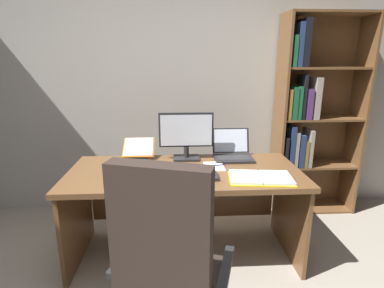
# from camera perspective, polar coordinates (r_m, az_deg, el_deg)

# --- Properties ---
(wall_back) EXTENTS (5.28, 0.12, 2.74)m
(wall_back) POSITION_cam_1_polar(r_m,az_deg,el_deg) (3.21, -2.75, 11.98)
(wall_back) COLOR #B2ADA3
(wall_back) RESTS_ON ground
(desk) EXTENTS (1.78, 0.80, 0.74)m
(desk) POSITION_cam_1_polar(r_m,az_deg,el_deg) (2.51, -1.42, -8.48)
(desk) COLOR brown
(desk) RESTS_ON ground
(bookshelf) EXTENTS (0.84, 0.33, 2.00)m
(bookshelf) POSITION_cam_1_polar(r_m,az_deg,el_deg) (3.31, 20.95, 4.14)
(bookshelf) COLOR brown
(bookshelf) RESTS_ON ground
(office_chair) EXTENTS (0.70, 0.61, 1.14)m
(office_chair) POSITION_cam_1_polar(r_m,az_deg,el_deg) (1.71, -4.37, -23.80)
(office_chair) COLOR #232326
(office_chair) RESTS_ON ground
(monitor) EXTENTS (0.46, 0.16, 0.40)m
(monitor) POSITION_cam_1_polar(r_m,az_deg,el_deg) (2.56, -1.10, 1.44)
(monitor) COLOR #232326
(monitor) RESTS_ON desk
(laptop) EXTENTS (0.33, 0.31, 0.24)m
(laptop) POSITION_cam_1_polar(r_m,az_deg,el_deg) (2.65, 7.60, -1.54)
(laptop) COLOR #232326
(laptop) RESTS_ON desk
(keyboard) EXTENTS (0.42, 0.15, 0.02)m
(keyboard) POSITION_cam_1_polar(r_m,az_deg,el_deg) (2.19, -0.63, -6.14)
(keyboard) COLOR #232326
(keyboard) RESTS_ON desk
(computer_mouse) EXTENTS (0.06, 0.10, 0.04)m
(computer_mouse) POSITION_cam_1_polar(r_m,az_deg,el_deg) (2.20, -8.50, -6.05)
(computer_mouse) COLOR #232326
(computer_mouse) RESTS_ON desk
(reading_stand_with_book) EXTENTS (0.27, 0.27, 0.15)m
(reading_stand_with_book) POSITION_cam_1_polar(r_m,az_deg,el_deg) (2.67, -9.99, -1.01)
(reading_stand_with_book) COLOR #232326
(reading_stand_with_book) RESTS_ON desk
(open_binder) EXTENTS (0.47, 0.32, 0.02)m
(open_binder) POSITION_cam_1_polar(r_m,az_deg,el_deg) (2.23, 12.77, -6.20)
(open_binder) COLOR yellow
(open_binder) RESTS_ON desk
(notepad) EXTENTS (0.16, 0.21, 0.01)m
(notepad) POSITION_cam_1_polar(r_m,az_deg,el_deg) (2.42, 4.17, -4.23)
(notepad) COLOR white
(notepad) RESTS_ON desk
(pen) EXTENTS (0.14, 0.04, 0.01)m
(pen) POSITION_cam_1_polar(r_m,az_deg,el_deg) (2.42, 4.64, -4.01)
(pen) COLOR navy
(pen) RESTS_ON notepad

